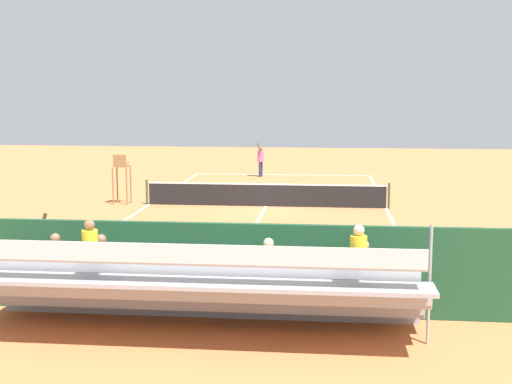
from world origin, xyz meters
name	(u,v)px	position (x,y,z in m)	size (l,w,h in m)	color
ground_plane	(266,206)	(0.00, 0.00, 0.00)	(60.00, 60.00, 0.00)	#D17542
court_line_markings	(266,206)	(0.00, -0.04, 0.00)	(10.10, 22.20, 0.01)	white
tennis_net	(266,195)	(0.00, 0.00, 0.50)	(10.30, 0.10, 1.07)	black
backdrop_wall	(209,268)	(0.00, 14.00, 1.00)	(18.00, 0.16, 2.00)	#1E4C2D
bleacher_stand	(200,287)	(-0.05, 15.34, 0.96)	(9.06, 2.40, 2.48)	#9EA0A5
umpire_chair	(121,174)	(6.20, 0.00, 1.31)	(0.67, 0.67, 2.14)	olive
courtside_bench	(303,281)	(-2.02, 13.27, 0.56)	(1.80, 0.40, 0.93)	#9E754C
equipment_bag	(217,296)	(-0.07, 13.40, 0.18)	(0.90, 0.36, 0.36)	#334C8C
tennis_player	(261,159)	(1.18, -9.97, 1.02)	(0.46, 0.56, 1.93)	navy
tennis_racket	(245,175)	(2.15, -10.57, 0.01)	(0.58, 0.36, 0.03)	black
tennis_ball_near	(217,181)	(3.27, -7.63, 0.03)	(0.07, 0.07, 0.07)	#CCDB33
tennis_ball_far	(289,185)	(-0.62, -6.36, 0.03)	(0.07, 0.07, 0.07)	#CCDB33
line_judge	(41,252)	(4.26, 12.98, 1.02)	(0.37, 0.54, 1.93)	#232328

